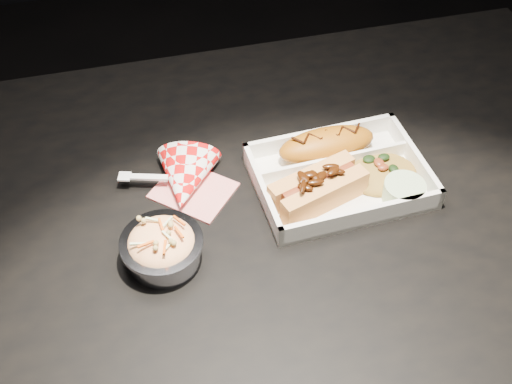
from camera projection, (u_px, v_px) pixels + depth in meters
dining_table at (274, 241)px, 1.01m from camera, size 1.20×0.80×0.75m
food_tray at (339, 179)px, 0.96m from camera, size 0.26×0.19×0.04m
fried_pastry at (327, 144)px, 0.98m from camera, size 0.16×0.07×0.05m
hotdog at (318, 187)px, 0.92m from camera, size 0.15×0.10×0.06m
fried_rice_mound at (383, 169)px, 0.96m from camera, size 0.11×0.09×0.03m
cupcake_liner at (404, 192)px, 0.93m from camera, size 0.06×0.06×0.03m
foil_coleslaw_cup at (162, 246)px, 0.85m from camera, size 0.11×0.11×0.07m
napkin_fork at (185, 180)px, 0.95m from camera, size 0.18×0.15×0.10m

